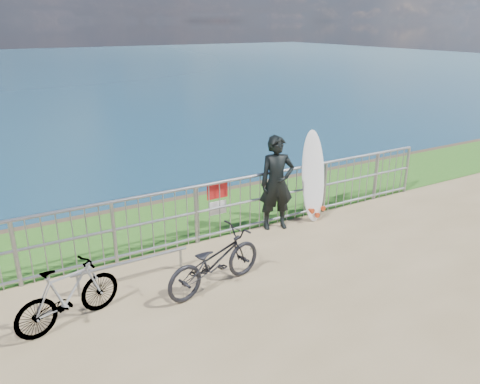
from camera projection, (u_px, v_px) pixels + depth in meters
grass_strip at (196, 217)px, 9.80m from camera, size 120.00×120.00×0.00m
railing at (221, 208)px, 8.72m from camera, size 10.06×0.10×1.13m
surfer at (277, 183)px, 9.00m from camera, size 0.78×0.62×1.86m
surfboard at (313, 179)px, 9.45m from camera, size 0.59×0.55×1.85m
bicycle_near at (215, 261)px, 7.07m from camera, size 1.81×0.94×0.90m
bicycle_far at (68, 295)px, 6.22m from camera, size 1.53×0.80×0.89m
bike_rack at (132, 264)px, 7.27m from camera, size 1.84×0.05×0.38m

